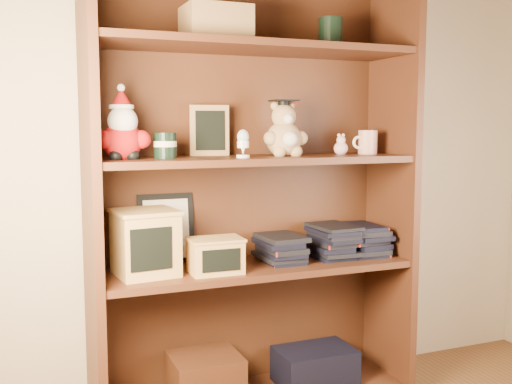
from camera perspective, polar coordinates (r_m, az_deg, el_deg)
bookcase at (r=2.23m, az=-0.55°, el=-0.92°), size 1.20×0.35×1.60m
shelf_lower at (r=2.23m, az=0.00°, el=-7.22°), size 1.14×0.33×0.02m
shelf_upper at (r=2.17m, az=0.00°, el=3.08°), size 1.14×0.33×0.02m
santa_plush at (r=2.03m, az=-12.60°, el=5.68°), size 0.18×0.13×0.26m
teachers_tin at (r=2.07m, az=-8.65°, el=4.43°), size 0.08×0.08×0.09m
chalkboard_plaque at (r=2.23m, az=-4.47°, el=5.78°), size 0.15×0.09×0.19m
egg_cup at (r=2.07m, az=-1.24°, el=4.73°), size 0.05×0.05×0.10m
grad_teddy_bear at (r=2.21m, az=2.72°, el=5.53°), size 0.17×0.15×0.21m
pink_figurine at (r=2.33m, az=8.09°, el=4.32°), size 0.05×0.05×0.08m
teacher_mug at (r=2.39m, az=10.54°, el=4.69°), size 0.11×0.07×0.09m
certificate_frame at (r=2.24m, az=-8.55°, el=-3.49°), size 0.21×0.05×0.26m
treats_box at (r=2.09m, az=-10.50°, el=-4.71°), size 0.23×0.23×0.23m
pencils_box at (r=2.10m, az=-3.87°, el=-6.03°), size 0.19×0.14×0.12m
book_stack_left at (r=2.26m, az=2.43°, el=-5.49°), size 0.14×0.20×0.10m
book_stack_mid at (r=2.35m, az=7.27°, el=-4.67°), size 0.14×0.20×0.13m
book_stack_right at (r=2.43m, az=10.20°, el=-4.58°), size 0.14×0.20×0.11m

